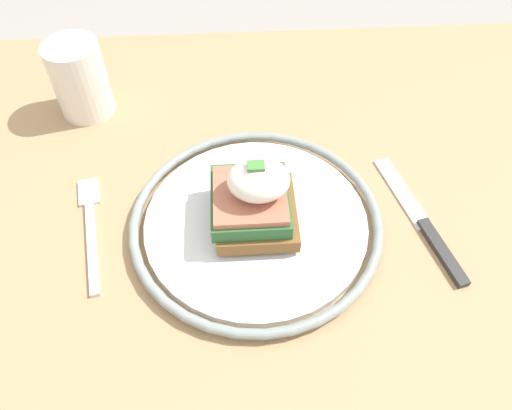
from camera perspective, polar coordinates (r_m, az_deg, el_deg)
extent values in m
cube|color=tan|center=(0.50, -0.32, -8.31)|extent=(0.96, 0.83, 0.03)
cylinder|color=tan|center=(1.09, -24.07, -2.64)|extent=(0.06, 0.06, 0.71)
cylinder|color=tan|center=(1.10, 21.10, -0.56)|extent=(0.06, 0.06, 0.71)
cylinder|color=silver|center=(0.52, 0.00, -2.09)|extent=(0.23, 0.23, 0.01)
torus|color=gray|center=(0.51, 0.00, -1.76)|extent=(0.26, 0.26, 0.01)
cube|color=brown|center=(0.50, 0.00, -0.85)|extent=(0.08, 0.09, 0.02)
cube|color=#2D6033|center=(0.49, -0.21, 0.52)|extent=(0.08, 0.09, 0.02)
cube|color=#AD664C|center=(0.48, -0.37, 1.15)|extent=(0.07, 0.07, 0.01)
ellipsoid|color=white|center=(0.46, 0.30, 2.88)|extent=(0.06, 0.05, 0.04)
cube|color=#47843D|center=(0.45, 0.00, 4.52)|extent=(0.02, 0.01, 0.00)
cube|color=silver|center=(0.53, -18.22, -4.55)|extent=(0.03, 0.11, 0.00)
cube|color=silver|center=(0.58, -18.56, 1.41)|extent=(0.03, 0.04, 0.00)
cube|color=#2D2D2D|center=(0.53, 20.51, -5.02)|extent=(0.03, 0.08, 0.01)
cube|color=silver|center=(0.57, 16.33, 1.40)|extent=(0.04, 0.10, 0.00)
cylinder|color=white|center=(0.65, -19.50, 13.40)|extent=(0.07, 0.07, 0.09)
cylinder|color=gold|center=(0.63, -20.57, 16.48)|extent=(0.06, 0.06, 0.00)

